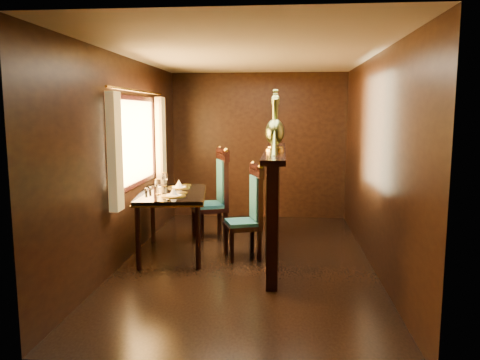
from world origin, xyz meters
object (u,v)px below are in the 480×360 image
(chair_right, at_px, (217,191))
(peacock_right, at_px, (276,122))
(peacock_left, at_px, (275,120))
(dining_table, at_px, (172,198))
(chair_left, at_px, (251,208))

(chair_right, xyz_separation_m, peacock_right, (0.84, -0.58, 1.01))
(chair_right, relative_size, peacock_right, 1.91)
(chair_right, distance_m, peacock_left, 1.66)
(dining_table, distance_m, peacock_left, 1.65)
(chair_left, height_order, peacock_left, peacock_left)
(dining_table, xyz_separation_m, peacock_left, (1.31, -0.20, 0.99))
(dining_table, xyz_separation_m, chair_right, (0.47, 0.80, -0.04))
(peacock_left, bearing_deg, chair_left, 151.32)
(peacock_left, bearing_deg, dining_table, 171.22)
(dining_table, xyz_separation_m, peacock_right, (1.31, 0.21, 0.97))
(dining_table, relative_size, peacock_left, 1.99)
(chair_left, bearing_deg, dining_table, 158.88)
(chair_right, bearing_deg, peacock_right, -55.55)
(dining_table, relative_size, chair_right, 1.10)
(chair_left, distance_m, chair_right, 1.00)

